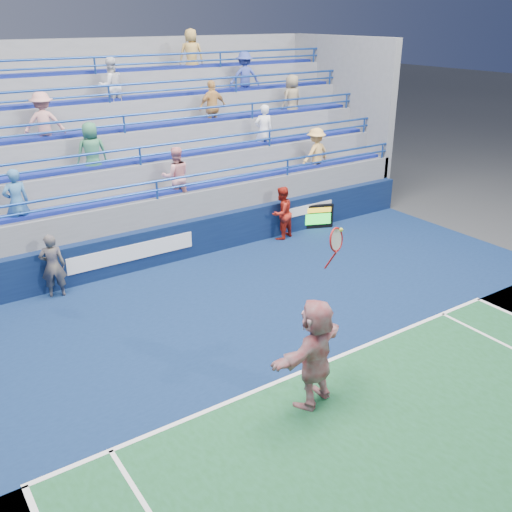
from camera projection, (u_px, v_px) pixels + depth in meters
ground at (307, 370)px, 11.39m from camera, size 120.00×120.00×0.00m
sponsor_wall at (164, 245)px, 16.13m from camera, size 18.00×0.32×1.10m
bleacher_stand at (111, 181)px, 18.61m from camera, size 18.00×5.60×6.13m
serve_speed_board at (316, 217)px, 18.79m from camera, size 1.13×0.57×0.81m
tennis_player at (315, 352)px, 10.08m from camera, size 2.02×1.14×3.33m
line_judge at (53, 266)px, 14.08m from camera, size 0.70×0.56×1.66m
ball_girl at (281, 213)px, 17.78m from camera, size 0.97×0.84×1.68m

